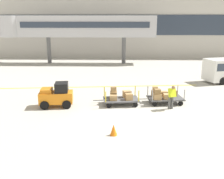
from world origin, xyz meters
The scene contains 9 objects.
ground_plane centered at (0.00, 0.00, 0.00)m, with size 120.00×120.00×0.00m, color #B2ADA0.
apron_lead_line centered at (-2.47, 7.72, 0.00)m, with size 16.59×0.20×0.01m, color yellow.
terminal_building centered at (0.00, 25.98, 4.30)m, with size 45.47×2.51×8.58m.
jet_bridge centered at (-6.76, 19.99, 4.60)m, with size 19.52×3.00×5.94m.
baggage_tug centered at (-4.89, 2.52, 0.75)m, with size 2.22×1.45×1.58m.
baggage_cart_lead centered at (-0.77, 3.06, 0.50)m, with size 3.06×1.66×1.16m.
baggage_cart_middle centered at (2.08, 3.36, 0.52)m, with size 3.06×1.66×1.10m.
baggage_handler centered at (2.39, 2.16, 0.87)m, with size 0.52×0.53×1.56m.
safety_cone_near centered at (-1.15, -1.76, 0.28)m, with size 0.36×0.36×0.55m, color orange.
Camera 1 is at (-0.96, -13.52, 5.45)m, focal length 41.99 mm.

